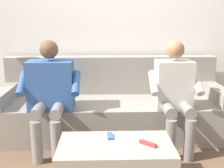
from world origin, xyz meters
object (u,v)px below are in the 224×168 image
at_px(couch, 112,108).
at_px(remote_red, 148,144).
at_px(coffee_table, 116,166).
at_px(person_left_seated, 175,90).
at_px(person_right_seated, 50,90).
at_px(remote_blue, 110,136).

relative_size(couch, remote_red, 17.65).
xyz_separation_m(coffee_table, person_left_seated, (-0.62, -0.69, 0.42)).
xyz_separation_m(coffee_table, person_right_seated, (0.62, -0.70, 0.43)).
distance_m(couch, coffee_table, 1.10).
bearing_deg(person_left_seated, coffee_table, 48.04).
bearing_deg(person_left_seated, remote_red, 62.35).
relative_size(coffee_table, person_left_seated, 0.80).
xyz_separation_m(couch, person_right_seated, (0.62, 0.39, 0.33)).
bearing_deg(person_left_seated, remote_blue, 40.72).
distance_m(person_left_seated, remote_blue, 0.90).
distance_m(coffee_table, remote_red, 0.32).
height_order(person_right_seated, remote_blue, person_right_seated).
relative_size(person_left_seated, remote_blue, 9.57).
relative_size(coffee_table, person_right_seated, 0.80).
relative_size(person_right_seated, remote_red, 7.78).
xyz_separation_m(person_right_seated, remote_red, (-0.86, 0.73, -0.23)).
height_order(person_left_seated, remote_red, person_left_seated).
bearing_deg(remote_blue, couch, 175.25).
bearing_deg(coffee_table, person_left_seated, -131.96).
distance_m(couch, person_left_seated, 0.80).
height_order(couch, remote_blue, couch).
height_order(couch, person_left_seated, person_left_seated).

